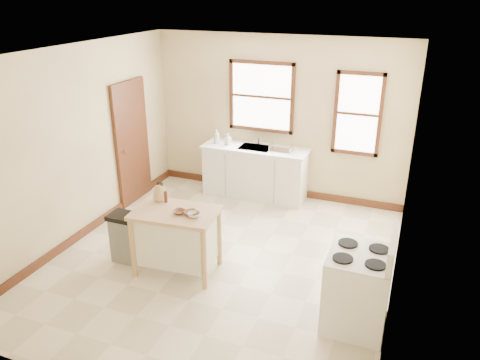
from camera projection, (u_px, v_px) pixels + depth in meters
name	position (u px, v px, depth m)	size (l,w,h in m)	color
floor	(222.00, 260.00, 6.49)	(5.00, 5.00, 0.00)	beige
ceiling	(218.00, 53.00, 5.42)	(5.00, 5.00, 0.00)	white
wall_back	(278.00, 118.00, 8.10)	(4.50, 0.04, 2.80)	beige
wall_left	(77.00, 145.00, 6.71)	(0.04, 5.00, 2.80)	beige
wall_right	(405.00, 192.00, 5.20)	(0.04, 5.00, 2.80)	beige
window_main	(261.00, 97.00, 8.05)	(1.17, 0.06, 1.22)	#412411
window_side	(358.00, 114.00, 7.55)	(0.77, 0.06, 1.37)	#412411
door_left	(132.00, 143.00, 7.95)	(0.06, 0.90, 2.10)	#412411
baseboard_back	(275.00, 189.00, 8.59)	(4.50, 0.04, 0.12)	#412411
baseboard_left	(90.00, 228.00, 7.22)	(0.04, 5.00, 0.12)	#412411
sink_counter	(255.00, 172.00, 8.31)	(1.86, 0.62, 0.92)	silver
faucet	(259.00, 138.00, 8.24)	(0.03, 0.03, 0.22)	silver
soap_bottle_a	(217.00, 137.00, 8.28)	(0.10, 0.10, 0.25)	#B2B2B2
soap_bottle_b	(228.00, 139.00, 8.23)	(0.09, 0.09, 0.20)	#B2B2B2
dish_rack	(281.00, 148.00, 7.94)	(0.38, 0.28, 0.09)	silver
kitchen_island	(177.00, 241.00, 6.10)	(1.07, 0.68, 0.88)	tan
knife_block	(159.00, 194.00, 6.18)	(0.10, 0.10, 0.20)	#D6BA70
pepper_grinder	(166.00, 197.00, 6.15)	(0.04, 0.04, 0.15)	#472213
bowl_a	(179.00, 212.00, 5.87)	(0.16, 0.16, 0.04)	brown
bowl_b	(191.00, 213.00, 5.84)	(0.17, 0.17, 0.04)	brown
bowl_c	(194.00, 215.00, 5.78)	(0.17, 0.17, 0.05)	white
trash_bin	(125.00, 237.00, 6.37)	(0.36, 0.30, 0.70)	slate
gas_stove	(358.00, 279.00, 5.06)	(0.72, 0.73, 1.17)	white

